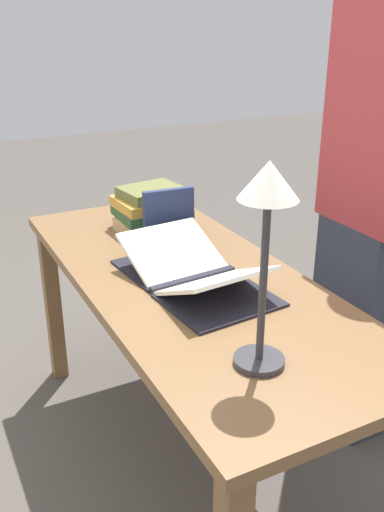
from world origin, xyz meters
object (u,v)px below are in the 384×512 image
(reading_lamp, at_px, (267,214))
(coffee_mug, at_px, (155,243))
(book_stack_tall, at_px, (152,208))
(person_reader, at_px, (371,214))
(open_book, at_px, (193,273))
(book_standing_upright, at_px, (169,218))

(reading_lamp, height_order, coffee_mug, reading_lamp)
(book_stack_tall, bearing_deg, reading_lamp, 171.57)
(reading_lamp, bearing_deg, person_reader, -59.52)
(reading_lamp, distance_m, coffee_mug, 0.78)
(open_book, bearing_deg, reading_lamp, 167.31)
(book_stack_tall, distance_m, book_standing_upright, 0.19)
(open_book, relative_size, reading_lamp, 1.17)
(book_standing_upright, relative_size, person_reader, 0.12)
(person_reader, bearing_deg, coffee_mug, -111.47)
(reading_lamp, bearing_deg, open_book, -7.84)
(book_stack_tall, distance_m, person_reader, 0.79)
(open_book, relative_size, book_standing_upright, 2.76)
(person_reader, bearing_deg, reading_lamp, -59.52)
(open_book, distance_m, person_reader, 0.69)
(book_standing_upright, height_order, coffee_mug, book_standing_upright)
(coffee_mug, bearing_deg, book_stack_tall, -21.51)
(reading_lamp, relative_size, coffee_mug, 4.20)
(book_standing_upright, xyz_separation_m, coffee_mug, (-0.05, 0.08, -0.06))
(book_standing_upright, distance_m, reading_lamp, 0.82)
(open_book, height_order, book_standing_upright, book_standing_upright)
(reading_lamp, bearing_deg, book_standing_upright, -9.28)
(reading_lamp, bearing_deg, coffee_mug, -3.77)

